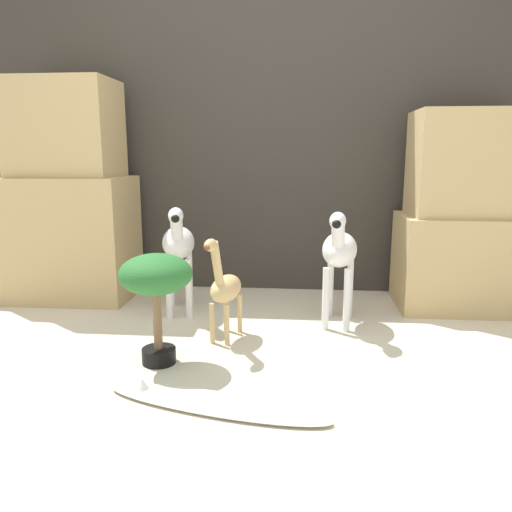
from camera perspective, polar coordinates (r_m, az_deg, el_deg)
The scene contains 9 objects.
ground_plane at distance 2.32m, azimuth -2.00°, elevation -14.16°, with size 14.00×14.00×0.00m, color beige.
wall_back at distance 3.72m, azimuth 1.10°, elevation 13.03°, with size 6.40×0.08×2.20m.
rock_pillar_left at distance 3.70m, azimuth -20.47°, elevation 5.87°, with size 0.82×0.56×1.49m.
rock_pillar_right at distance 3.51m, azimuth 22.77°, elevation 3.91°, with size 0.82×0.56×1.28m.
zebra_right at distance 2.96m, azimuth 9.49°, elevation 0.44°, with size 0.26×0.51×0.70m.
zebra_left at distance 3.18m, azimuth -8.87°, elevation 1.25°, with size 0.27×0.51×0.70m.
giraffe_figurine at distance 2.72m, azimuth -3.61°, elevation -3.56°, with size 0.20×0.42×0.59m.
potted_palm_front at distance 2.42m, azimuth -11.37°, elevation -2.88°, with size 0.35×0.35×0.54m.
surfboard at distance 2.12m, azimuth -4.94°, elevation -16.37°, with size 0.98×0.41×0.07m.
Camera 1 is at (0.27, -2.07, 1.01)m, focal length 35.00 mm.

